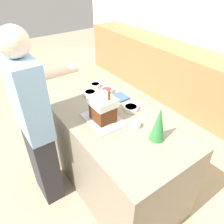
% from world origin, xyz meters
% --- Properties ---
extents(ground_plane, '(12.00, 12.00, 0.00)m').
position_xyz_m(ground_plane, '(0.00, 0.00, 0.00)').
color(ground_plane, tan).
extents(back_cabinet_block, '(6.00, 0.60, 0.92)m').
position_xyz_m(back_cabinet_block, '(0.00, 1.95, 0.46)').
color(back_cabinet_block, '#9E7547').
rests_on(back_cabinet_block, ground_plane).
extents(kitchen_island, '(1.51, 0.79, 0.90)m').
position_xyz_m(kitchen_island, '(0.00, 0.00, 0.45)').
color(kitchen_island, gray).
rests_on(kitchen_island, ground_plane).
extents(baking_tray, '(0.38, 0.28, 0.01)m').
position_xyz_m(baking_tray, '(-0.04, -0.08, 0.90)').
color(baking_tray, '#B2B2BC').
rests_on(baking_tray, kitchen_island).
extents(gingerbread_house, '(0.22, 0.19, 0.29)m').
position_xyz_m(gingerbread_house, '(-0.04, -0.08, 1.02)').
color(gingerbread_house, '#5B2D14').
rests_on(gingerbread_house, baking_tray).
extents(decorative_tree, '(0.12, 0.12, 0.29)m').
position_xyz_m(decorative_tree, '(0.42, 0.12, 1.04)').
color(decorative_tree, '#33843D').
rests_on(decorative_tree, kitchen_island).
extents(candy_bowl_far_left, '(0.11, 0.11, 0.05)m').
position_xyz_m(candy_bowl_far_left, '(-0.58, 0.17, 0.92)').
color(candy_bowl_far_left, silver).
rests_on(candy_bowl_far_left, kitchen_island).
extents(candy_bowl_near_tray_left, '(0.13, 0.13, 0.05)m').
position_xyz_m(candy_bowl_near_tray_left, '(-0.47, 0.04, 0.92)').
color(candy_bowl_near_tray_left, silver).
rests_on(candy_bowl_near_tray_left, kitchen_island).
extents(candy_bowl_beside_tree, '(0.09, 0.09, 0.05)m').
position_xyz_m(candy_bowl_beside_tree, '(0.20, 0.08, 0.92)').
color(candy_bowl_beside_tree, white).
rests_on(candy_bowl_beside_tree, kitchen_island).
extents(candy_bowl_behind_tray, '(0.13, 0.13, 0.04)m').
position_xyz_m(candy_bowl_behind_tray, '(-0.42, 0.22, 0.92)').
color(candy_bowl_behind_tray, white).
rests_on(candy_bowl_behind_tray, kitchen_island).
extents(candy_bowl_front_corner, '(0.14, 0.14, 0.04)m').
position_xyz_m(candy_bowl_front_corner, '(-0.02, 0.22, 0.92)').
color(candy_bowl_front_corner, white).
rests_on(candy_bowl_front_corner, kitchen_island).
extents(cookbook, '(0.16, 0.12, 0.02)m').
position_xyz_m(cookbook, '(-0.25, 0.27, 0.91)').
color(cookbook, '#3F598C').
rests_on(cookbook, kitchen_island).
extents(person, '(0.45, 0.57, 1.72)m').
position_xyz_m(person, '(-0.33, -0.60, 0.89)').
color(person, '#333338').
rests_on(person, ground_plane).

